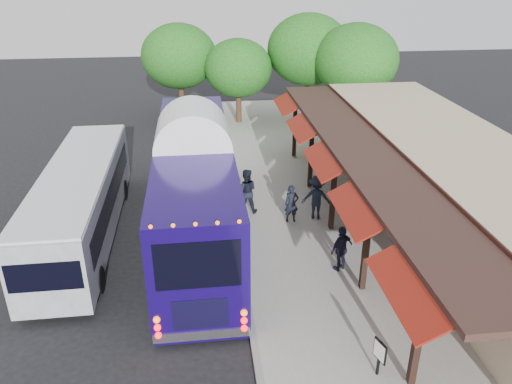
{
  "coord_description": "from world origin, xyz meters",
  "views": [
    {
      "loc": [
        -1.15,
        -12.81,
        9.89
      ],
      "look_at": [
        0.83,
        4.31,
        1.8
      ],
      "focal_mm": 35.0,
      "sensor_mm": 36.0,
      "label": 1
    }
  ],
  "objects_px": {
    "ped_a": "(292,204)",
    "ped_b": "(246,191)",
    "coach_bus": "(195,183)",
    "ped_d": "(317,197)",
    "ped_c": "(342,248)",
    "sign_board": "(380,353)",
    "city_bus": "(81,200)"
  },
  "relations": [
    {
      "from": "ped_d",
      "to": "sign_board",
      "type": "relative_size",
      "value": 1.76
    },
    {
      "from": "ped_a",
      "to": "sign_board",
      "type": "relative_size",
      "value": 1.47
    },
    {
      "from": "city_bus",
      "to": "ped_c",
      "type": "height_order",
      "value": "city_bus"
    },
    {
      "from": "ped_c",
      "to": "sign_board",
      "type": "distance_m",
      "value": 4.82
    },
    {
      "from": "ped_a",
      "to": "ped_b",
      "type": "bearing_deg",
      "value": 145.27
    },
    {
      "from": "ped_a",
      "to": "ped_c",
      "type": "relative_size",
      "value": 0.95
    },
    {
      "from": "ped_c",
      "to": "ped_b",
      "type": "bearing_deg",
      "value": -90.12
    },
    {
      "from": "ped_a",
      "to": "ped_d",
      "type": "relative_size",
      "value": 0.84
    },
    {
      "from": "ped_c",
      "to": "ped_d",
      "type": "height_order",
      "value": "ped_d"
    },
    {
      "from": "ped_c",
      "to": "sign_board",
      "type": "height_order",
      "value": "ped_c"
    },
    {
      "from": "sign_board",
      "to": "city_bus",
      "type": "bearing_deg",
      "value": 118.73
    },
    {
      "from": "sign_board",
      "to": "ped_d",
      "type": "bearing_deg",
      "value": 69.95
    },
    {
      "from": "ped_b",
      "to": "ped_c",
      "type": "height_order",
      "value": "ped_b"
    },
    {
      "from": "coach_bus",
      "to": "ped_d",
      "type": "distance_m",
      "value": 5.01
    },
    {
      "from": "ped_c",
      "to": "sign_board",
      "type": "bearing_deg",
      "value": 54.92
    },
    {
      "from": "ped_b",
      "to": "sign_board",
      "type": "xyz_separation_m",
      "value": [
        2.47,
        -9.47,
        -0.24
      ]
    },
    {
      "from": "city_bus",
      "to": "ped_a",
      "type": "relative_size",
      "value": 6.85
    },
    {
      "from": "sign_board",
      "to": "ped_b",
      "type": "bearing_deg",
      "value": 86.76
    },
    {
      "from": "city_bus",
      "to": "ped_c",
      "type": "relative_size",
      "value": 6.48
    },
    {
      "from": "coach_bus",
      "to": "ped_b",
      "type": "xyz_separation_m",
      "value": [
        2.05,
        1.4,
        -1.11
      ]
    },
    {
      "from": "ped_b",
      "to": "sign_board",
      "type": "height_order",
      "value": "ped_b"
    },
    {
      "from": "city_bus",
      "to": "ped_d",
      "type": "relative_size",
      "value": 5.73
    },
    {
      "from": "ped_b",
      "to": "sign_board",
      "type": "relative_size",
      "value": 1.81
    },
    {
      "from": "coach_bus",
      "to": "ped_a",
      "type": "bearing_deg",
      "value": 4.86
    },
    {
      "from": "ped_d",
      "to": "ped_c",
      "type": "bearing_deg",
      "value": 106.96
    },
    {
      "from": "coach_bus",
      "to": "ped_a",
      "type": "relative_size",
      "value": 8.3
    },
    {
      "from": "coach_bus",
      "to": "ped_d",
      "type": "bearing_deg",
      "value": 5.63
    },
    {
      "from": "city_bus",
      "to": "ped_b",
      "type": "xyz_separation_m",
      "value": [
        6.39,
        1.09,
        -0.48
      ]
    },
    {
      "from": "ped_b",
      "to": "ped_c",
      "type": "bearing_deg",
      "value": 127.37
    },
    {
      "from": "city_bus",
      "to": "ped_b",
      "type": "height_order",
      "value": "city_bus"
    },
    {
      "from": "ped_a",
      "to": "ped_d",
      "type": "xyz_separation_m",
      "value": [
        1.06,
        0.16,
        0.15
      ]
    },
    {
      "from": "coach_bus",
      "to": "ped_c",
      "type": "height_order",
      "value": "coach_bus"
    }
  ]
}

